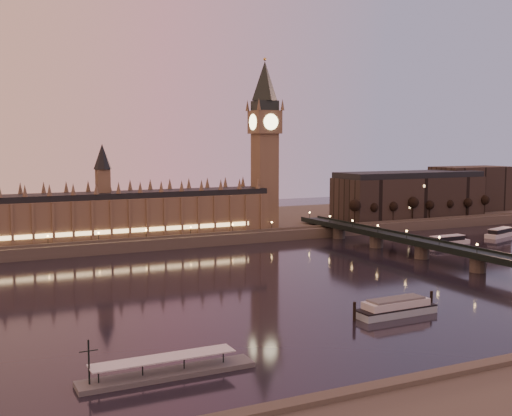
{
  "coord_description": "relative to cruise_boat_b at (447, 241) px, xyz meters",
  "views": [
    {
      "loc": [
        -125.32,
        -232.62,
        59.13
      ],
      "look_at": [
        5.84,
        35.0,
        28.23
      ],
      "focal_mm": 45.0,
      "sensor_mm": 36.0,
      "label": 1
    }
  ],
  "objects": [
    {
      "name": "big_ben",
      "position": [
        -80.78,
        73.9,
        61.62
      ],
      "size": [
        17.68,
        17.68,
        104.0
      ],
      "color": "brown",
      "rests_on": "ground"
    },
    {
      "name": "cruise_boat_c",
      "position": [
        51.33,
        8.91,
        0.06
      ],
      "size": [
        28.18,
        15.18,
        5.44
      ],
      "rotation": [
        0.0,
        0.0,
        0.3
      ],
      "color": "silver",
      "rests_on": "ground"
    },
    {
      "name": "bare_tree_5",
      "position": [
        58.07,
        61.91,
        14.0
      ],
      "size": [
        6.79,
        6.79,
        13.82
      ],
      "color": "black",
      "rests_on": "ground"
    },
    {
      "name": "bare_tree_0",
      "position": [
        -23.01,
        61.91,
        14.0
      ],
      "size": [
        6.79,
        6.79,
        13.82
      ],
      "color": "black",
      "rests_on": "ground"
    },
    {
      "name": "ground",
      "position": [
        -134.76,
        -47.09,
        -2.33
      ],
      "size": [
        700.0,
        700.0,
        0.0
      ],
      "primitive_type": "plane",
      "color": "black",
      "rests_on": "ground"
    },
    {
      "name": "bare_tree_6",
      "position": [
        74.29,
        61.91,
        14.0
      ],
      "size": [
        6.79,
        6.79,
        13.82
      ],
      "color": "black",
      "rests_on": "ground"
    },
    {
      "name": "palace_of_westminster",
      "position": [
        -174.89,
        73.91,
        19.37
      ],
      "size": [
        180.0,
        26.62,
        52.0
      ],
      "color": "brown",
      "rests_on": "ground"
    },
    {
      "name": "far_embankment",
      "position": [
        -104.76,
        117.91,
        0.67
      ],
      "size": [
        560.0,
        130.0,
        6.0
      ],
      "primitive_type": "cube",
      "color": "#423D35",
      "rests_on": "ground"
    },
    {
      "name": "bare_tree_7",
      "position": [
        90.51,
        61.91,
        14.0
      ],
      "size": [
        6.79,
        6.79,
        13.82
      ],
      "color": "black",
      "rests_on": "ground"
    },
    {
      "name": "pontoon_pier",
      "position": [
        -211.31,
        -129.0,
        -1.02
      ],
      "size": [
        45.77,
        7.63,
        12.21
      ],
      "color": "#595B5E",
      "rests_on": "ground"
    },
    {
      "name": "bare_tree_1",
      "position": [
        -6.8,
        61.91,
        14.0
      ],
      "size": [
        6.79,
        6.79,
        13.82
      ],
      "color": "black",
      "rests_on": "ground"
    },
    {
      "name": "bare_tree_3",
      "position": [
        25.64,
        61.91,
        14.0
      ],
      "size": [
        6.79,
        6.79,
        13.82
      ],
      "color": "black",
      "rests_on": "ground"
    },
    {
      "name": "city_block",
      "position": [
        60.17,
        83.85,
        19.91
      ],
      "size": [
        155.0,
        45.0,
        34.0
      ],
      "color": "black",
      "rests_on": "ground"
    },
    {
      "name": "cruise_boat_b",
      "position": [
        0.0,
        0.0,
        0.0
      ],
      "size": [
        28.79,
        7.59,
        5.3
      ],
      "rotation": [
        0.0,
        0.0,
        0.01
      ],
      "color": "silver",
      "rests_on": "ground"
    },
    {
      "name": "westminster_bridge",
      "position": [
        -43.15,
        -47.09,
        3.18
      ],
      "size": [
        13.2,
        260.0,
        15.3
      ],
      "color": "black",
      "rests_on": "ground"
    },
    {
      "name": "moored_barge",
      "position": [
        -122.75,
        -108.34,
        0.34
      ],
      "size": [
        34.49,
        9.12,
        6.32
      ],
      "rotation": [
        0.0,
        0.0,
        0.03
      ],
      "color": "#95B0BE",
      "rests_on": "ground"
    },
    {
      "name": "bare_tree_2",
      "position": [
        9.42,
        61.91,
        14.0
      ],
      "size": [
        6.79,
        6.79,
        13.82
      ],
      "color": "black",
      "rests_on": "ground"
    },
    {
      "name": "bare_tree_4",
      "position": [
        41.86,
        61.91,
        14.0
      ],
      "size": [
        6.79,
        6.79,
        13.82
      ],
      "color": "black",
      "rests_on": "ground"
    }
  ]
}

